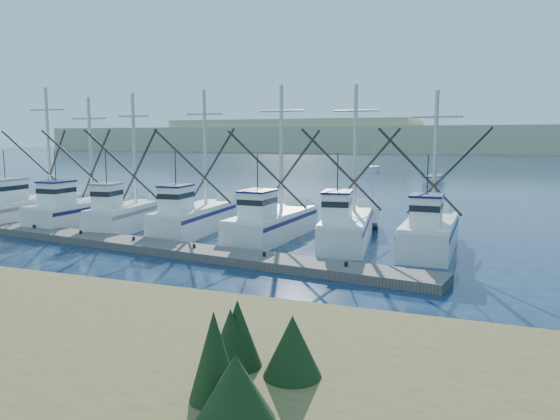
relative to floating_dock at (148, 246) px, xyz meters
The scene contains 6 objects.
ground 9.11m from the floating_dock, 39.12° to the right, with size 500.00×500.00×0.00m, color #0C1D38.
floating_dock is the anchor object (origin of this frame).
dune_ridge 204.43m from the floating_dock, 88.02° to the left, with size 360.00×60.00×10.00m, color tan.
trawler_fleet 5.20m from the floating_dock, 98.02° to the left, with size 30.11×9.47×9.32m.
sailboat_near 49.16m from the floating_dock, 79.01° to the left, with size 2.15×5.85×8.10m.
sailboat_far 67.21m from the floating_dock, 92.02° to the left, with size 1.82×5.13×8.10m.
Camera 1 is at (9.43, -17.54, 5.77)m, focal length 35.00 mm.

